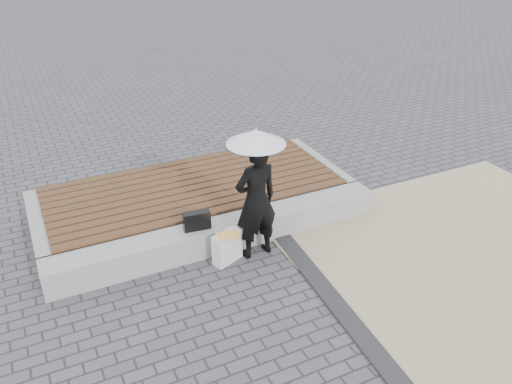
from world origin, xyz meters
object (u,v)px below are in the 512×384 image
(seating_ledge, at_px, (222,234))
(handbag, at_px, (197,221))
(woman, at_px, (256,201))
(parasol, at_px, (256,137))
(canvas_tote, at_px, (227,247))

(seating_ledge, relative_size, handbag, 13.22)
(woman, relative_size, parasol, 1.75)
(seating_ledge, relative_size, canvas_tote, 11.07)
(handbag, bearing_deg, parasol, -20.65)
(handbag, xyz_separation_m, canvas_tote, (0.29, -0.37, -0.31))
(seating_ledge, distance_m, canvas_tote, 0.39)
(seating_ledge, bearing_deg, parasol, -48.10)
(seating_ledge, height_order, canvas_tote, canvas_tote)
(parasol, height_order, handbag, parasol)
(seating_ledge, relative_size, woman, 2.89)
(woman, relative_size, handbag, 4.58)
(parasol, bearing_deg, handbag, 152.55)
(woman, distance_m, parasol, 0.93)
(handbag, bearing_deg, woman, -20.65)
(canvas_tote, bearing_deg, parasol, -23.53)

